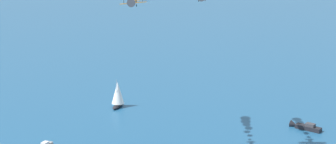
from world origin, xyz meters
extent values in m
cube|color=silver|center=(38.29, 6.65, 1.39)|extent=(1.69, 2.27, 0.76)
ellipsoid|color=black|center=(35.81, -38.42, 0.63)|extent=(3.41, 9.23, 1.26)
cylinder|color=#B2B2B7|center=(35.74, -37.75, 6.45)|extent=(0.14, 0.14, 10.37)
cone|color=white|center=(35.86, -38.87, 5.93)|extent=(5.43, 5.43, 8.82)
cube|color=black|center=(-37.21, -38.02, 0.69)|extent=(9.11, 5.49, 1.39)
cone|color=black|center=(-32.19, -39.78, 0.69)|extent=(3.01, 3.36, 2.78)
cube|color=#38383D|center=(-37.82, -37.81, 1.91)|extent=(3.60, 3.10, 1.04)
cylinder|color=black|center=(-9.89, -1.80, 45.93)|extent=(0.32, 0.62, 0.61)
cylinder|color=black|center=(-8.16, -1.34, 45.76)|extent=(0.32, 0.62, 0.61)
cylinder|color=orange|center=(7.81, 5.80, 45.50)|extent=(2.59, 6.44, 0.98)
cylinder|color=black|center=(7.07, 8.60, 45.50)|extent=(1.21, 0.86, 1.10)
cylinder|color=#4C4C51|center=(6.96, 9.01, 45.50)|extent=(2.43, 0.69, 2.50)
cube|color=orange|center=(7.71, 6.08, 45.23)|extent=(7.27, 3.10, 0.78)
cylinder|color=black|center=(6.92, 5.87, 46.12)|extent=(0.27, 0.16, 1.62)
cylinder|color=black|center=(8.65, 6.33, 45.96)|extent=(0.27, 0.16, 1.62)
cylinder|color=black|center=(10.21, 6.75, 45.81)|extent=(0.27, 0.16, 1.62)
cube|color=orange|center=(8.54, 3.05, 45.50)|extent=(2.64, 1.51, 0.31)
cylinder|color=black|center=(6.65, 6.32, 44.59)|extent=(0.32, 0.62, 0.61)
cylinder|color=black|center=(8.38, 6.78, 44.42)|extent=(0.32, 0.62, 0.61)
ellipsoid|color=white|center=(9.21, 1.01, 45.44)|extent=(1.37, 1.65, 0.90)
ellipsoid|color=white|center=(9.93, -2.49, 45.53)|extent=(2.18, 2.44, 1.49)
camera|label=1|loc=(-43.42, 117.10, 54.41)|focal=48.58mm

